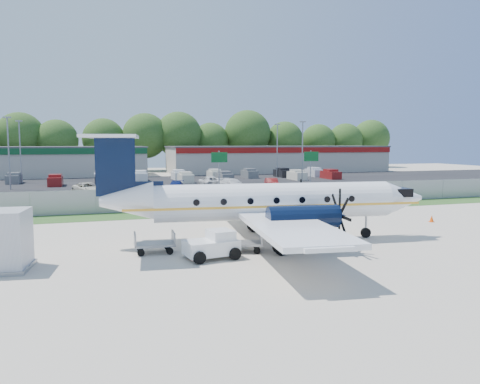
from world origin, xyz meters
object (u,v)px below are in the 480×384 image
object	(u,v)px
aircraft	(267,201)
pushback_tug	(213,245)
baggage_cart_far	(243,242)
service_container	(1,242)
baggage_cart_near	(155,243)

from	to	relation	value
aircraft	pushback_tug	distance (m)	5.24
aircraft	pushback_tug	xyz separation A→B (m)	(-4.02, -2.87, -1.74)
baggage_cart_far	service_container	world-z (taller)	service_container
aircraft	baggage_cart_far	world-z (taller)	aircraft
pushback_tug	baggage_cart_far	bearing A→B (deg)	24.83
pushback_tug	baggage_cart_near	size ratio (longest dim) A/B	1.30
baggage_cart_near	baggage_cart_far	distance (m)	4.75
baggage_cart_near	service_container	distance (m)	7.32
pushback_tug	baggage_cart_far	world-z (taller)	pushback_tug
baggage_cart_near	baggage_cart_far	bearing A→B (deg)	-13.87
service_container	baggage_cart_near	bearing A→B (deg)	9.77
baggage_cart_near	aircraft	bearing A→B (deg)	7.18
aircraft	pushback_tug	world-z (taller)	aircraft
pushback_tug	baggage_cart_far	size ratio (longest dim) A/B	1.21
baggage_cart_far	service_container	size ratio (longest dim) A/B	0.84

